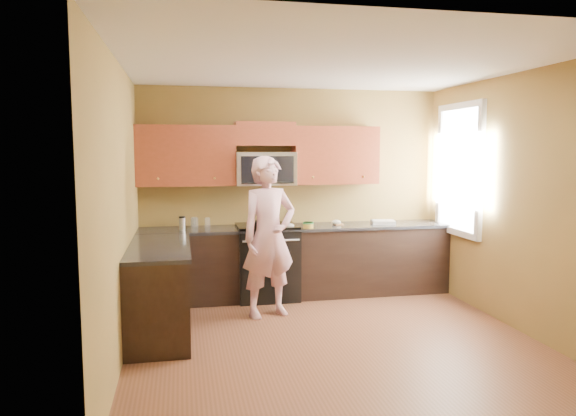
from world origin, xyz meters
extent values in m
plane|color=brown|center=(0.00, 0.00, 0.00)|extent=(4.00, 4.00, 0.00)
plane|color=white|center=(0.00, 0.00, 2.70)|extent=(4.00, 4.00, 0.00)
plane|color=brown|center=(0.00, 2.00, 1.35)|extent=(4.00, 0.00, 4.00)
plane|color=brown|center=(0.00, -2.00, 1.35)|extent=(4.00, 0.00, 4.00)
plane|color=brown|center=(-2.00, 0.00, 1.35)|extent=(0.00, 4.00, 4.00)
plane|color=brown|center=(2.00, 0.00, 1.35)|extent=(0.00, 4.00, 4.00)
cube|color=black|center=(0.00, 1.70, 0.44)|extent=(4.00, 0.60, 0.88)
cube|color=black|center=(-1.70, 0.60, 0.44)|extent=(0.60, 1.60, 0.88)
cube|color=black|center=(0.00, 1.69, 0.90)|extent=(4.00, 0.62, 0.04)
cube|color=black|center=(-1.69, 0.60, 0.90)|extent=(0.62, 1.60, 0.04)
cube|color=maroon|center=(-0.40, 1.83, 2.10)|extent=(0.76, 0.33, 0.30)
imported|color=#D36984|center=(-0.49, 0.95, 0.91)|extent=(0.78, 0.64, 1.83)
cube|color=#B27F47|center=(0.55, 1.69, 0.93)|extent=(0.11, 0.11, 0.01)
ellipsoid|color=silver|center=(-0.13, 1.52, 0.95)|extent=(0.12, 0.13, 0.06)
ellipsoid|color=silver|center=(0.53, 1.70, 0.95)|extent=(0.15, 0.15, 0.07)
cube|color=silver|center=(1.15, 1.65, 0.95)|extent=(0.34, 0.30, 0.05)
cylinder|color=silver|center=(-1.29, 1.85, 0.98)|extent=(0.08, 0.08, 0.12)
cylinder|color=silver|center=(-1.14, 1.84, 0.98)|extent=(0.08, 0.08, 0.12)
cylinder|color=silver|center=(-1.31, 1.90, 0.98)|extent=(0.08, 0.08, 0.12)
camera|label=1|loc=(-1.46, -4.95, 1.90)|focal=33.24mm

